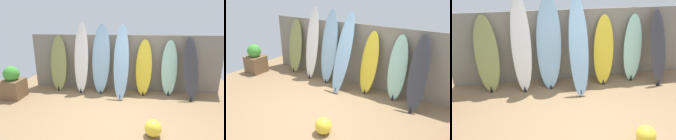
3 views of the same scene
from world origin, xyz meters
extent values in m
plane|color=#8E704C|center=(0.00, 0.00, 0.00)|extent=(7.68, 7.68, 0.00)
cube|color=gray|center=(0.00, 2.00, 0.90)|extent=(6.08, 0.04, 1.80)
cylinder|color=#6C655B|center=(-2.88, 2.04, 0.90)|extent=(0.10, 0.10, 1.80)
cylinder|color=#6C655B|center=(-1.44, 2.04, 0.90)|extent=(0.10, 0.10, 1.80)
cylinder|color=#6C655B|center=(0.00, 2.04, 0.90)|extent=(0.10, 0.10, 1.80)
cylinder|color=#6C655B|center=(1.44, 2.04, 0.90)|extent=(0.10, 0.10, 1.80)
cylinder|color=#6C655B|center=(2.88, 2.04, 0.90)|extent=(0.10, 0.10, 1.80)
ellipsoid|color=olive|center=(-2.09, 1.74, 0.89)|extent=(0.55, 0.42, 1.78)
cone|color=black|center=(-2.09, 1.58, 0.09)|extent=(0.08, 0.08, 0.17)
ellipsoid|color=white|center=(-1.30, 1.69, 1.10)|extent=(0.46, 0.51, 2.20)
cone|color=black|center=(-1.30, 1.48, 0.09)|extent=(0.08, 0.08, 0.16)
ellipsoid|color=#8CB7D6|center=(-0.67, 1.72, 1.08)|extent=(0.62, 0.53, 2.17)
cone|color=black|center=(-0.67, 1.52, 0.06)|extent=(0.08, 0.08, 0.11)
ellipsoid|color=#8CB7D6|center=(-0.02, 1.48, 1.07)|extent=(0.46, 0.92, 2.13)
cone|color=black|center=(-0.02, 1.09, 0.10)|extent=(0.08, 0.08, 0.18)
ellipsoid|color=yellow|center=(0.66, 1.71, 0.84)|extent=(0.52, 0.49, 1.68)
cone|color=black|center=(0.66, 1.52, 0.07)|extent=(0.08, 0.08, 0.13)
ellipsoid|color=#9ED6BC|center=(1.42, 1.75, 0.84)|extent=(0.47, 0.36, 1.67)
cone|color=black|center=(1.42, 1.59, 0.09)|extent=(0.08, 0.08, 0.16)
ellipsoid|color=#38383D|center=(1.99, 1.55, 0.89)|extent=(0.50, 0.74, 1.79)
cone|color=black|center=(1.99, 1.25, 0.09)|extent=(0.08, 0.08, 0.15)
cube|color=brown|center=(-3.18, 0.91, 0.28)|extent=(0.57, 0.56, 0.55)
sphere|color=green|center=(-3.18, 0.91, 0.74)|extent=(0.44, 0.44, 0.44)
sphere|color=yellow|center=(0.76, -0.47, 0.17)|extent=(0.33, 0.33, 0.33)
camera|label=1|loc=(0.32, -3.55, 2.17)|focal=28.00mm
camera|label=2|loc=(3.03, -3.33, 2.79)|focal=35.00mm
camera|label=3|loc=(-1.07, -3.01, 2.88)|focal=35.00mm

